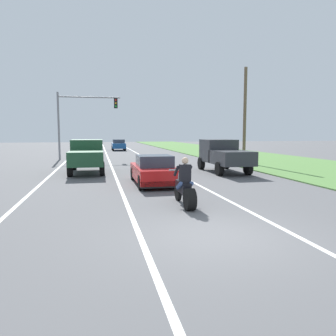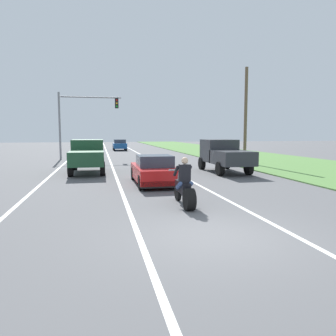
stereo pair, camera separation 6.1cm
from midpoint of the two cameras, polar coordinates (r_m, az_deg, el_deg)
The scene contains 12 objects.
ground_plane at distance 7.99m, azimuth 8.72°, elevation -11.57°, with size 160.00×160.00×0.00m, color #565659.
lane_stripe_left_solid at distance 27.37m, azimuth -17.31°, elevation 0.76°, with size 0.14×120.00×0.01m, color white.
lane_stripe_right_solid at distance 27.60m, azimuth -2.26°, elevation 1.08°, with size 0.14×120.00×0.01m, color white.
lane_stripe_centre_dashed at distance 27.25m, azimuth -9.75°, elevation 0.93°, with size 0.14×120.00×0.01m, color white.
grass_verge_right at distance 30.90m, azimuth 16.60°, elevation 1.41°, with size 10.00×120.00×0.06m, color #517F3D.
motorcycle_with_rider at distance 10.90m, azimuth 3.03°, elevation -3.53°, with size 0.70×2.21×1.62m.
sports_car_red at distance 15.60m, azimuth -2.27°, elevation -0.48°, with size 1.84×4.30×1.37m.
pickup_truck_left_lane_dark_green at distance 20.58m, azimuth -13.61°, elevation 2.28°, with size 2.02×4.80×1.98m.
pickup_truck_right_shoulder_dark_grey at distance 20.59m, azimuth 9.70°, elevation 2.37°, with size 2.02×4.80×1.98m.
traffic_light_mast_near at distance 31.35m, azimuth -14.85°, elevation 8.90°, with size 5.58×0.34×6.00m.
utility_pole_roadside at distance 26.67m, azimuth 13.25°, elevation 8.70°, with size 0.24×0.24×7.40m, color brown.
distant_car_far_ahead at distance 45.97m, azimuth -8.27°, elevation 3.98°, with size 1.80×4.00×1.50m.
Camera 2 is at (-2.65, -7.13, 2.41)m, focal length 35.48 mm.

